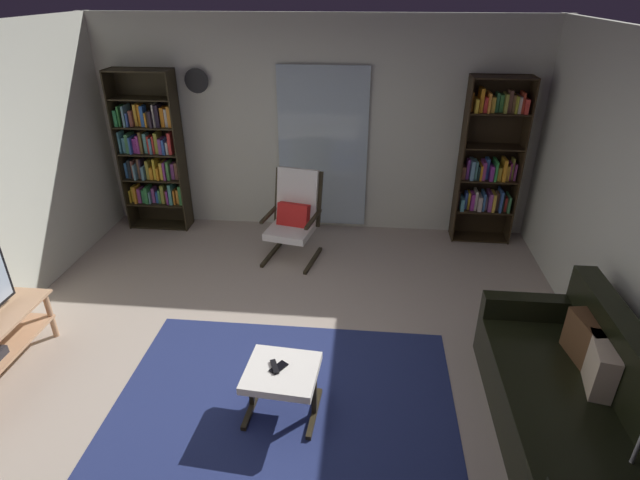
% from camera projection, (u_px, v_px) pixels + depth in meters
% --- Properties ---
extents(ground_plane, '(7.02, 7.02, 0.00)m').
position_uv_depth(ground_plane, '(279.00, 373.00, 4.16)').
color(ground_plane, '#B2A291').
extents(wall_back, '(5.60, 0.06, 2.60)m').
position_uv_depth(wall_back, '(315.00, 128.00, 6.12)').
color(wall_back, silver).
rests_on(wall_back, ground).
extents(glass_door_panel, '(1.10, 0.01, 2.00)m').
position_uv_depth(glass_door_panel, '(323.00, 150.00, 6.17)').
color(glass_door_panel, silver).
extents(area_rug, '(2.61, 1.84, 0.01)m').
position_uv_depth(area_rug, '(285.00, 399.00, 3.89)').
color(area_rug, navy).
rests_on(area_rug, ground).
extents(bookshelf_near_tv, '(0.77, 0.30, 2.00)m').
position_uv_depth(bookshelf_near_tv, '(152.00, 154.00, 6.24)').
color(bookshelf_near_tv, black).
rests_on(bookshelf_near_tv, ground).
extents(bookshelf_near_sofa, '(0.70, 0.30, 1.99)m').
position_uv_depth(bookshelf_near_sofa, '(490.00, 161.00, 5.90)').
color(bookshelf_near_sofa, black).
rests_on(bookshelf_near_sofa, ground).
extents(leather_sofa, '(0.85, 1.92, 0.88)m').
position_uv_depth(leather_sofa, '(576.00, 404.00, 3.43)').
color(leather_sofa, black).
rests_on(leather_sofa, ground).
extents(lounge_armchair, '(0.68, 0.75, 1.02)m').
position_uv_depth(lounge_armchair, '(294.00, 214.00, 5.71)').
color(lounge_armchair, black).
rests_on(lounge_armchair, ground).
extents(ottoman, '(0.55, 0.52, 0.41)m').
position_uv_depth(ottoman, '(282.00, 377.00, 3.63)').
color(ottoman, white).
rests_on(ottoman, ground).
extents(tv_remote, '(0.09, 0.15, 0.02)m').
position_uv_depth(tv_remote, '(275.00, 367.00, 3.61)').
color(tv_remote, black).
rests_on(tv_remote, ottoman).
extents(cell_phone, '(0.13, 0.15, 0.01)m').
position_uv_depth(cell_phone, '(279.00, 368.00, 3.61)').
color(cell_phone, black).
rests_on(cell_phone, ottoman).
extents(wall_clock, '(0.29, 0.03, 0.29)m').
position_uv_depth(wall_clock, '(197.00, 81.00, 5.93)').
color(wall_clock, silver).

